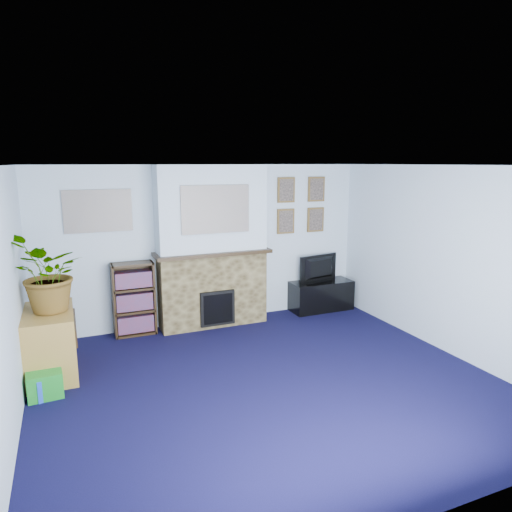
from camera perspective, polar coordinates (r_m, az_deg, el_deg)
name	(u,v)px	position (r m, az deg, el deg)	size (l,w,h in m)	color
floor	(268,382)	(5.33, 1.54, -15.52)	(5.00, 4.50, 0.01)	black
ceiling	(270,165)	(4.74, 1.70, 11.26)	(5.00, 4.50, 0.01)	white
wall_back	(208,245)	(6.96, -6.02, 1.39)	(5.00, 0.04, 2.40)	silver
wall_front	(416,363)	(3.10, 19.40, -12.45)	(5.00, 0.04, 2.40)	silver
wall_left	(6,307)	(4.52, -28.81, -5.63)	(0.04, 4.50, 2.40)	silver
wall_right	(447,260)	(6.32, 22.74, -0.50)	(0.04, 4.50, 2.40)	silver
chimney_breast	(212,248)	(6.77, -5.51, 0.97)	(1.72, 0.50, 2.40)	brown
collage_main	(216,209)	(6.49, -5.06, 5.84)	(1.00, 0.03, 0.68)	gray
collage_left	(98,211)	(6.60, -19.14, 5.34)	(0.90, 0.03, 0.58)	gray
portrait_tl	(286,190)	(7.32, 3.78, 8.24)	(0.30, 0.03, 0.40)	brown
portrait_tr	(316,189)	(7.58, 7.54, 8.28)	(0.30, 0.03, 0.40)	brown
portrait_bl	(286,221)	(7.37, 3.73, 4.36)	(0.30, 0.03, 0.40)	brown
portrait_br	(315,220)	(7.63, 7.44, 4.53)	(0.30, 0.03, 0.40)	brown
tv_stand	(321,297)	(7.74, 8.12, -5.05)	(1.04, 0.44, 0.49)	black
television	(321,268)	(7.63, 8.14, -1.54)	(0.75, 0.10, 0.43)	black
bookshelf	(134,300)	(6.75, -15.02, -5.37)	(0.58, 0.28, 1.05)	black
sideboard	(51,345)	(5.89, -24.30, -10.13)	(0.54, 0.98, 0.76)	#A27A34
potted_plant	(48,274)	(5.59, -24.53, -2.06)	(0.80, 0.69, 0.89)	#26661E
mantel_clock	(206,247)	(6.69, -6.23, 1.15)	(0.10, 0.06, 0.14)	gold
mantel_candle	(230,244)	(6.80, -3.32, 1.45)	(0.05, 0.05, 0.16)	#B2BFC6
mantel_teddy	(174,250)	(6.58, -10.21, 0.80)	(0.13, 0.13, 0.13)	gray
mantel_can	(259,244)	(6.98, 0.42, 1.56)	(0.06, 0.06, 0.11)	blue
green_crate	(45,384)	(5.46, -24.88, -14.32)	(0.35, 0.28, 0.28)	#198C26
toy_ball	(60,370)	(5.85, -23.34, -12.94)	(0.17, 0.17, 0.17)	blue
toy_block	(45,388)	(5.44, -24.87, -14.75)	(0.19, 0.19, 0.24)	blue
toy_tube	(47,371)	(5.94, -24.67, -12.89)	(0.13, 0.13, 0.27)	blue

